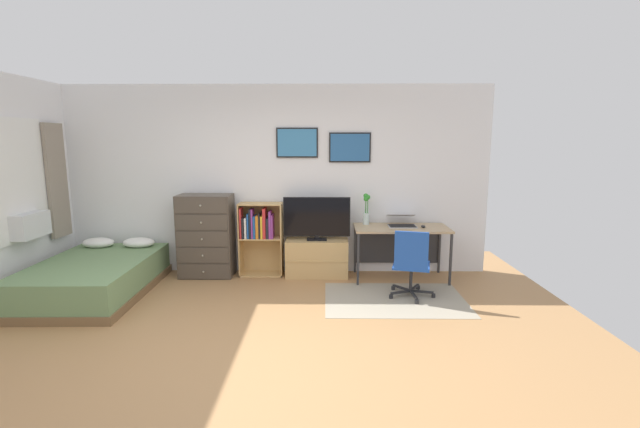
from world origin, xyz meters
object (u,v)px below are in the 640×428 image
object	(u,v)px
computer_mouse	(423,226)
bamboo_vase	(366,209)
desk	(400,235)
bed	(95,277)
television	(317,219)
dresser	(206,236)
tv_stand	(317,258)
office_chair	(411,262)
bookshelf	(260,232)
laptop	(401,221)

from	to	relation	value
computer_mouse	bamboo_vase	world-z (taller)	bamboo_vase
desk	computer_mouse	distance (m)	0.35
bed	computer_mouse	xyz separation A→B (m)	(4.25, 0.63, 0.53)
computer_mouse	television	bearing A→B (deg)	174.70
dresser	computer_mouse	world-z (taller)	dresser
tv_stand	office_chair	size ratio (longest dim) A/B	1.02
bed	bamboo_vase	bearing A→B (deg)	12.44
bed	bookshelf	size ratio (longest dim) A/B	1.92
office_chair	laptop	xyz separation A→B (m)	(0.02, 0.88, 0.35)
office_chair	computer_mouse	xyz separation A→B (m)	(0.30, 0.75, 0.30)
television	laptop	world-z (taller)	television
desk	bamboo_vase	bearing A→B (deg)	166.30
office_chair	bookshelf	bearing A→B (deg)	167.82
tv_stand	bamboo_vase	bearing A→B (deg)	5.98
desk	laptop	size ratio (longest dim) A/B	3.09
television	computer_mouse	distance (m)	1.47
office_chair	dresser	bearing A→B (deg)	175.35
desk	bed	bearing A→B (deg)	-169.33
dresser	bookshelf	size ratio (longest dim) A/B	1.12
bookshelf	office_chair	distance (m)	2.21
office_chair	computer_mouse	bearing A→B (deg)	81.71
laptop	bed	bearing A→B (deg)	-169.17
bookshelf	television	size ratio (longest dim) A/B	1.11
bookshelf	computer_mouse	size ratio (longest dim) A/B	10.05
bookshelf	office_chair	size ratio (longest dim) A/B	1.22
bamboo_vase	dresser	bearing A→B (deg)	-177.77
bookshelf	computer_mouse	bearing A→B (deg)	-5.06
desk	bamboo_vase	distance (m)	0.59
dresser	bamboo_vase	bearing A→B (deg)	2.23
tv_stand	computer_mouse	world-z (taller)	computer_mouse
bed	bookshelf	world-z (taller)	bookshelf
dresser	office_chair	xyz separation A→B (m)	(2.74, -0.89, -0.13)
dresser	laptop	xyz separation A→B (m)	(2.76, -0.01, 0.22)
bamboo_vase	computer_mouse	bearing A→B (deg)	-16.91
desk	bamboo_vase	world-z (taller)	bamboo_vase
desk	laptop	xyz separation A→B (m)	(0.02, 0.02, 0.19)
television	office_chair	distance (m)	1.51
laptop	tv_stand	bearing A→B (deg)	178.89
desk	office_chair	distance (m)	0.88
dresser	desk	xyz separation A→B (m)	(2.74, -0.03, 0.03)
desk	computer_mouse	size ratio (longest dim) A/B	12.40
bed	desk	distance (m)	4.05
dresser	bookshelf	xyz separation A→B (m)	(0.75, 0.06, 0.04)
laptop	computer_mouse	size ratio (longest dim) A/B	4.01
laptop	computer_mouse	distance (m)	0.31
bed	bookshelf	distance (m)	2.17
bookshelf	bamboo_vase	size ratio (longest dim) A/B	2.37
office_chair	tv_stand	bearing A→B (deg)	155.54
bed	laptop	size ratio (longest dim) A/B	4.83
office_chair	bamboo_vase	distance (m)	1.19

